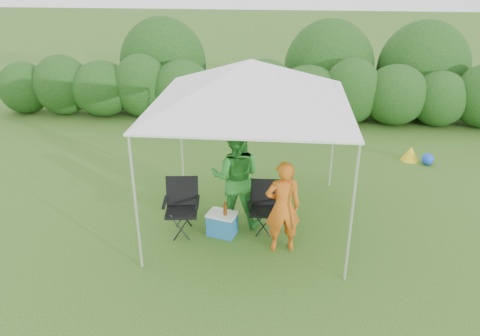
# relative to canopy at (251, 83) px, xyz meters

# --- Properties ---
(ground) EXTENTS (70.00, 70.00, 0.00)m
(ground) POSITION_rel_canopy_xyz_m (0.00, -0.50, -2.46)
(ground) COLOR #3F6720
(hedge) EXTENTS (15.64, 1.53, 1.80)m
(hedge) POSITION_rel_canopy_xyz_m (0.11, 5.50, -1.64)
(hedge) COLOR #214D18
(hedge) RESTS_ON ground
(canopy) EXTENTS (3.10, 3.10, 2.83)m
(canopy) POSITION_rel_canopy_xyz_m (0.00, 0.00, 0.00)
(canopy) COLOR silver
(canopy) RESTS_ON ground
(chair_right) EXTENTS (0.54, 0.49, 0.85)m
(chair_right) POSITION_rel_canopy_xyz_m (0.26, -0.22, -1.98)
(chair_right) COLOR black
(chair_right) RESTS_ON ground
(chair_left) EXTENTS (0.63, 0.58, 0.94)m
(chair_left) POSITION_rel_canopy_xyz_m (-1.09, -0.44, -1.93)
(chair_left) COLOR black
(chair_left) RESTS_ON ground
(man) EXTENTS (0.61, 0.46, 1.51)m
(man) POSITION_rel_canopy_xyz_m (0.57, -0.82, -1.71)
(man) COLOR #D35F18
(man) RESTS_ON ground
(woman) EXTENTS (0.88, 0.70, 1.78)m
(woman) POSITION_rel_canopy_xyz_m (-0.22, -0.11, -1.57)
(woman) COLOR #2B862F
(woman) RESTS_ON ground
(cooler) EXTENTS (0.54, 0.45, 0.39)m
(cooler) POSITION_rel_canopy_xyz_m (-0.42, -0.49, -2.26)
(cooler) COLOR #236AA4
(cooler) RESTS_ON ground
(bottle) EXTENTS (0.07, 0.07, 0.25)m
(bottle) POSITION_rel_canopy_xyz_m (-0.36, -0.53, -1.94)
(bottle) COLOR #592D0C
(bottle) RESTS_ON cooler
(lawn_toy) EXTENTS (0.66, 0.55, 0.33)m
(lawn_toy) POSITION_rel_canopy_xyz_m (3.51, 2.94, -2.31)
(lawn_toy) COLOR yellow
(lawn_toy) RESTS_ON ground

